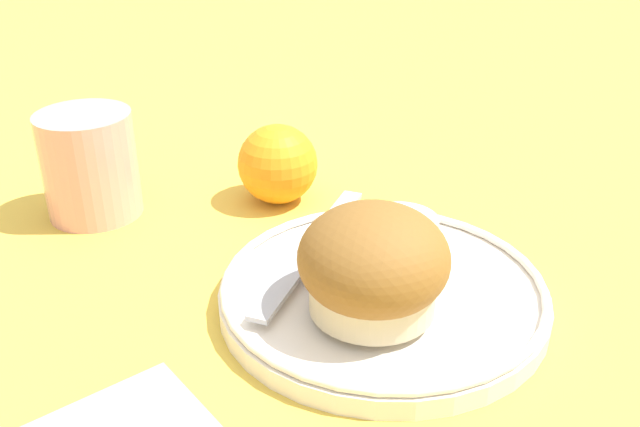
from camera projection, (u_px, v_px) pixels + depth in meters
The scene contains 8 objects.
ground_plane at pixel (342, 294), 0.50m from camera, with size 3.00×3.00×0.00m, color gold.
plate at pixel (383, 293), 0.48m from camera, with size 0.22×0.22×0.02m.
muffin at pixel (373, 266), 0.44m from camera, with size 0.09×0.09×0.07m.
cream_ramekin at pixel (402, 231), 0.51m from camera, with size 0.05×0.05×0.02m.
berry_pair at pixel (321, 263), 0.49m from camera, with size 0.03×0.01×0.01m.
butter_knife at pixel (316, 246), 0.52m from camera, with size 0.17×0.11×0.00m.
orange_fruit at pixel (278, 164), 0.61m from camera, with size 0.07×0.07×0.07m.
juice_glass at pixel (90, 165), 0.59m from camera, with size 0.08×0.08×0.09m.
Camera 1 is at (-0.27, -0.32, 0.28)m, focal length 40.00 mm.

